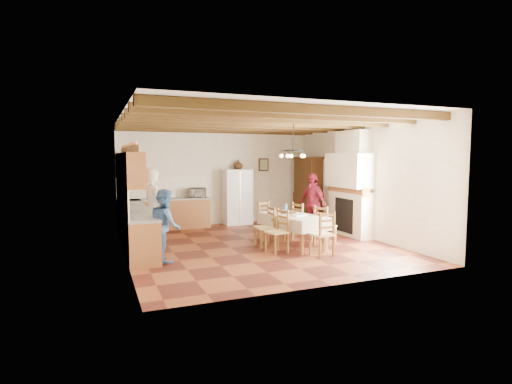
{
  "coord_description": "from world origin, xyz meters",
  "views": [
    {
      "loc": [
        -3.54,
        -8.72,
        2.12
      ],
      "look_at": [
        0.1,
        0.3,
        1.25
      ],
      "focal_mm": 28.0,
      "sensor_mm": 36.0,
      "label": 1
    }
  ],
  "objects_px": {
    "chair_right_near": "(325,225)",
    "chair_right_far": "(302,221)",
    "hutch": "(308,190)",
    "person_woman_blue": "(165,225)",
    "refrigerator": "(236,197)",
    "chair_end_far": "(268,220)",
    "chair_left_far": "(265,227)",
    "person_woman_red": "(313,203)",
    "chair_end_near": "(322,234)",
    "microwave": "(198,193)",
    "person_man": "(154,211)",
    "dining_table": "(293,218)",
    "chair_left_near": "(277,231)"
  },
  "relations": [
    {
      "from": "chair_right_near",
      "to": "chair_right_far",
      "type": "distance_m",
      "value": 0.78
    },
    {
      "from": "hutch",
      "to": "chair_right_far",
      "type": "bearing_deg",
      "value": -123.25
    },
    {
      "from": "hutch",
      "to": "person_woman_blue",
      "type": "height_order",
      "value": "hutch"
    },
    {
      "from": "refrigerator",
      "to": "person_woman_blue",
      "type": "xyz_separation_m",
      "value": [
        -2.81,
        -3.74,
        -0.12
      ]
    },
    {
      "from": "hutch",
      "to": "chair_end_far",
      "type": "distance_m",
      "value": 2.92
    },
    {
      "from": "refrigerator",
      "to": "chair_right_near",
      "type": "bearing_deg",
      "value": -77.71
    },
    {
      "from": "chair_right_near",
      "to": "chair_right_far",
      "type": "height_order",
      "value": "same"
    },
    {
      "from": "chair_left_far",
      "to": "chair_end_far",
      "type": "height_order",
      "value": "same"
    },
    {
      "from": "hutch",
      "to": "person_woman_red",
      "type": "height_order",
      "value": "hutch"
    },
    {
      "from": "chair_left_far",
      "to": "chair_end_near",
      "type": "relative_size",
      "value": 1.0
    },
    {
      "from": "chair_right_far",
      "to": "microwave",
      "type": "bearing_deg",
      "value": 20.66
    },
    {
      "from": "chair_left_far",
      "to": "person_man",
      "type": "height_order",
      "value": "person_man"
    },
    {
      "from": "person_man",
      "to": "microwave",
      "type": "distance_m",
      "value": 3.24
    },
    {
      "from": "dining_table",
      "to": "chair_left_far",
      "type": "relative_size",
      "value": 1.92
    },
    {
      "from": "dining_table",
      "to": "refrigerator",
      "type": "bearing_deg",
      "value": 93.31
    },
    {
      "from": "hutch",
      "to": "chair_left_near",
      "type": "height_order",
      "value": "hutch"
    },
    {
      "from": "chair_right_far",
      "to": "chair_end_near",
      "type": "height_order",
      "value": "same"
    },
    {
      "from": "chair_right_far",
      "to": "person_woman_blue",
      "type": "bearing_deg",
      "value": 87.5
    },
    {
      "from": "person_woman_blue",
      "to": "chair_end_far",
      "type": "bearing_deg",
      "value": -69.42
    },
    {
      "from": "chair_end_far",
      "to": "hutch",
      "type": "bearing_deg",
      "value": 19.14
    },
    {
      "from": "chair_right_near",
      "to": "person_woman_red",
      "type": "relative_size",
      "value": 0.58
    },
    {
      "from": "dining_table",
      "to": "chair_end_near",
      "type": "bearing_deg",
      "value": -81.99
    },
    {
      "from": "chair_right_near",
      "to": "chair_end_far",
      "type": "xyz_separation_m",
      "value": [
        -0.95,
        1.21,
        0.0
      ]
    },
    {
      "from": "hutch",
      "to": "person_man",
      "type": "distance_m",
      "value": 5.61
    },
    {
      "from": "chair_end_near",
      "to": "microwave",
      "type": "height_order",
      "value": "microwave"
    },
    {
      "from": "chair_right_far",
      "to": "chair_end_far",
      "type": "distance_m",
      "value": 0.87
    },
    {
      "from": "refrigerator",
      "to": "microwave",
      "type": "distance_m",
      "value": 1.28
    },
    {
      "from": "chair_end_far",
      "to": "person_woman_blue",
      "type": "distance_m",
      "value": 3.1
    },
    {
      "from": "person_man",
      "to": "person_woman_red",
      "type": "bearing_deg",
      "value": -95.4
    },
    {
      "from": "chair_left_far",
      "to": "chair_right_near",
      "type": "xyz_separation_m",
      "value": [
        1.4,
        -0.38,
        0.0
      ]
    },
    {
      "from": "chair_end_near",
      "to": "chair_end_far",
      "type": "xyz_separation_m",
      "value": [
        -0.34,
        2.07,
        0.0
      ]
    },
    {
      "from": "chair_left_far",
      "to": "person_man",
      "type": "bearing_deg",
      "value": -99.06
    },
    {
      "from": "chair_end_near",
      "to": "chair_left_near",
      "type": "bearing_deg",
      "value": -43.89
    },
    {
      "from": "refrigerator",
      "to": "chair_left_far",
      "type": "xyz_separation_m",
      "value": [
        -0.44,
        -3.31,
        -0.38
      ]
    },
    {
      "from": "chair_right_far",
      "to": "chair_end_far",
      "type": "bearing_deg",
      "value": 43.98
    },
    {
      "from": "person_man",
      "to": "chair_right_far",
      "type": "bearing_deg",
      "value": -104.51
    },
    {
      "from": "chair_left_near",
      "to": "chair_right_near",
      "type": "height_order",
      "value": "same"
    },
    {
      "from": "chair_right_far",
      "to": "person_woman_red",
      "type": "height_order",
      "value": "person_woman_red"
    },
    {
      "from": "hutch",
      "to": "chair_right_far",
      "type": "height_order",
      "value": "hutch"
    },
    {
      "from": "dining_table",
      "to": "chair_left_far",
      "type": "bearing_deg",
      "value": 165.46
    },
    {
      "from": "chair_right_near",
      "to": "person_woman_blue",
      "type": "xyz_separation_m",
      "value": [
        -3.77,
        -0.04,
        0.26
      ]
    },
    {
      "from": "chair_end_far",
      "to": "microwave",
      "type": "height_order",
      "value": "microwave"
    },
    {
      "from": "chair_end_far",
      "to": "person_woman_blue",
      "type": "bearing_deg",
      "value": -177.14
    },
    {
      "from": "person_woman_red",
      "to": "hutch",
      "type": "bearing_deg",
      "value": 146.03
    },
    {
      "from": "refrigerator",
      "to": "person_woman_blue",
      "type": "relative_size",
      "value": 1.17
    },
    {
      "from": "chair_left_near",
      "to": "chair_end_near",
      "type": "height_order",
      "value": "same"
    },
    {
      "from": "refrigerator",
      "to": "chair_right_near",
      "type": "distance_m",
      "value": 3.83
    },
    {
      "from": "chair_right_near",
      "to": "person_woman_blue",
      "type": "relative_size",
      "value": 0.65
    },
    {
      "from": "hutch",
      "to": "chair_right_far",
      "type": "xyz_separation_m",
      "value": [
        -1.44,
        -2.29,
        -0.57
      ]
    },
    {
      "from": "chair_right_far",
      "to": "chair_end_far",
      "type": "relative_size",
      "value": 1.0
    }
  ]
}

